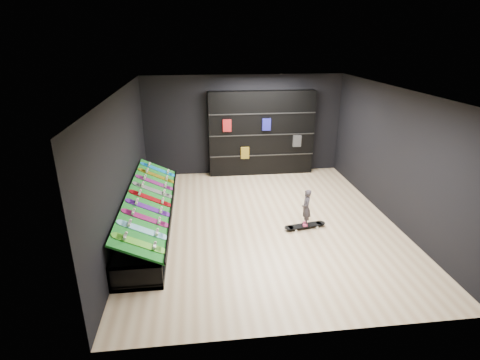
{
  "coord_description": "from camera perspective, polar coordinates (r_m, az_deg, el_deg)",
  "views": [
    {
      "loc": [
        -1.43,
        -7.63,
        4.05
      ],
      "look_at": [
        -0.5,
        0.2,
        1.0
      ],
      "focal_mm": 28.0,
      "sensor_mm": 36.0,
      "label": 1
    }
  ],
  "objects": [
    {
      "name": "display_board_7",
      "position": [
        9.7,
        -12.61,
        0.65
      ],
      "size": [
        0.93,
        0.22,
        0.5
      ],
      "primitive_type": null,
      "rotation": [
        0.0,
        0.44,
        0.0
      ],
      "color": "yellow",
      "rests_on": "turf_ramp"
    },
    {
      "name": "display_board_3",
      "position": [
        7.95,
        -13.81,
        -4.11
      ],
      "size": [
        0.93,
        0.22,
        0.5
      ],
      "primitive_type": null,
      "rotation": [
        0.0,
        0.44,
        0.0
      ],
      "color": "purple",
      "rests_on": "turf_ramp"
    },
    {
      "name": "ceiling",
      "position": [
        7.83,
        3.91,
        13.4
      ],
      "size": [
        6.0,
        7.0,
        0.01
      ],
      "primitive_type": "cube",
      "color": "white",
      "rests_on": "ground"
    },
    {
      "name": "turf_ramp",
      "position": [
        8.4,
        -13.53,
        -2.91
      ],
      "size": [
        0.92,
        4.5,
        0.46
      ],
      "primitive_type": "cube",
      "rotation": [
        0.0,
        0.44,
        0.0
      ],
      "color": "#0F6218",
      "rests_on": "display_rack"
    },
    {
      "name": "display_board_4",
      "position": [
        8.38,
        -13.46,
        -2.73
      ],
      "size": [
        0.93,
        0.22,
        0.5
      ],
      "primitive_type": null,
      "rotation": [
        0.0,
        0.44,
        0.0
      ],
      "color": "red",
      "rests_on": "turf_ramp"
    },
    {
      "name": "floor",
      "position": [
        8.76,
        3.43,
        -6.45
      ],
      "size": [
        6.0,
        7.0,
        0.01
      ],
      "primitive_type": "cube",
      "color": "beige",
      "rests_on": "ground"
    },
    {
      "name": "wall_front",
      "position": [
        5.06,
        10.78,
        -9.52
      ],
      "size": [
        6.0,
        0.02,
        3.0
      ],
      "primitive_type": "cube",
      "color": "black",
      "rests_on": "ground"
    },
    {
      "name": "display_board_8",
      "position": [
        10.14,
        -12.38,
        1.58
      ],
      "size": [
        0.93,
        0.22,
        0.5
      ],
      "primitive_type": null,
      "rotation": [
        0.0,
        0.44,
        0.0
      ],
      "color": "blue",
      "rests_on": "turf_ramp"
    },
    {
      "name": "display_board_0",
      "position": [
        6.7,
        -15.12,
        -9.27
      ],
      "size": [
        0.93,
        0.22,
        0.5
      ],
      "primitive_type": null,
      "rotation": [
        0.0,
        0.44,
        0.0
      ],
      "color": "green",
      "rests_on": "turf_ramp"
    },
    {
      "name": "display_board_1",
      "position": [
        7.11,
        -14.63,
        -7.35
      ],
      "size": [
        0.93,
        0.22,
        0.5
      ],
      "primitive_type": null,
      "rotation": [
        0.0,
        0.44,
        0.0
      ],
      "color": "#0CB2E5",
      "rests_on": "turf_ramp"
    },
    {
      "name": "display_board_2",
      "position": [
        7.53,
        -14.2,
        -5.64
      ],
      "size": [
        0.93,
        0.22,
        0.5
      ],
      "primitive_type": null,
      "rotation": [
        0.0,
        0.44,
        0.0
      ],
      "color": "#E5198C",
      "rests_on": "turf_ramp"
    },
    {
      "name": "display_rack",
      "position": [
        8.6,
        -13.61,
        -5.73
      ],
      "size": [
        0.9,
        4.5,
        0.5
      ],
      "primitive_type": null,
      "color": "black",
      "rests_on": "ground"
    },
    {
      "name": "child",
      "position": [
        8.45,
        9.99,
        -5.22
      ],
      "size": [
        0.16,
        0.21,
        0.51
      ],
      "primitive_type": "imported",
      "rotation": [
        0.0,
        0.0,
        -1.69
      ],
      "color": "black",
      "rests_on": "floor_skateboard"
    },
    {
      "name": "wall_right",
      "position": [
        9.18,
        22.44,
        3.39
      ],
      "size": [
        0.02,
        7.0,
        3.0
      ],
      "primitive_type": "cube",
      "color": "black",
      "rests_on": "ground"
    },
    {
      "name": "display_board_6",
      "position": [
        9.26,
        -12.87,
        -0.37
      ],
      "size": [
        0.93,
        0.22,
        0.5
      ],
      "primitive_type": null,
      "rotation": [
        0.0,
        0.44,
        0.0
      ],
      "color": "#2626BF",
      "rests_on": "turf_ramp"
    },
    {
      "name": "display_board_5",
      "position": [
        8.82,
        -13.15,
        -1.49
      ],
      "size": [
        0.93,
        0.22,
        0.5
      ],
      "primitive_type": null,
      "rotation": [
        0.0,
        0.44,
        0.0
      ],
      "color": "black",
      "rests_on": "turf_ramp"
    },
    {
      "name": "back_shelving",
      "position": [
        11.46,
        3.28,
        7.1
      ],
      "size": [
        3.19,
        0.37,
        2.55
      ],
      "primitive_type": "cube",
      "color": "black",
      "rests_on": "ground"
    },
    {
      "name": "floor_skateboard",
      "position": [
        8.58,
        9.86,
        -7.01
      ],
      "size": [
        1.0,
        0.39,
        0.09
      ],
      "primitive_type": null,
      "rotation": [
        0.0,
        0.0,
        0.18
      ],
      "color": "black",
      "rests_on": "ground"
    },
    {
      "name": "wall_back",
      "position": [
        11.51,
        0.54,
        8.34
      ],
      "size": [
        6.0,
        0.02,
        3.0
      ],
      "primitive_type": "cube",
      "color": "black",
      "rests_on": "ground"
    },
    {
      "name": "wall_left",
      "position": [
        8.2,
        -17.47,
        2.02
      ],
      "size": [
        0.02,
        7.0,
        3.0
      ],
      "primitive_type": "cube",
      "color": "black",
      "rests_on": "ground"
    }
  ]
}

